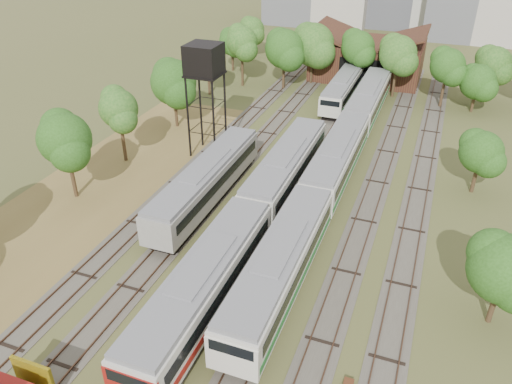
% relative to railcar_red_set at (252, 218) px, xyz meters
% --- Properties ---
extents(ground, '(240.00, 240.00, 0.00)m').
position_rel_railcar_red_set_xyz_m(ground, '(2.00, -11.73, -2.13)').
color(ground, '#475123').
rests_on(ground, ground).
extents(dry_grass_patch, '(14.00, 60.00, 0.04)m').
position_rel_railcar_red_set_xyz_m(dry_grass_patch, '(-16.00, -3.73, -2.11)').
color(dry_grass_patch, brown).
rests_on(dry_grass_patch, ground).
extents(tracks, '(24.60, 80.00, 0.19)m').
position_rel_railcar_red_set_xyz_m(tracks, '(1.33, 13.27, -2.09)').
color(tracks, '#4C473D').
rests_on(tracks, ground).
extents(railcar_red_set, '(3.26, 34.57, 4.03)m').
position_rel_railcar_red_set_xyz_m(railcar_red_set, '(0.00, 0.00, 0.00)').
color(railcar_red_set, black).
rests_on(railcar_red_set, ground).
extents(railcar_green_set, '(3.20, 52.07, 3.96)m').
position_rel_railcar_red_set_xyz_m(railcar_green_set, '(4.00, 12.48, -0.04)').
color(railcar_green_set, black).
rests_on(railcar_green_set, ground).
extents(railcar_rear, '(2.87, 16.08, 3.55)m').
position_rel_railcar_red_set_xyz_m(railcar_rear, '(0.00, 34.07, -0.26)').
color(railcar_rear, black).
rests_on(railcar_rear, ground).
extents(old_grey_coach, '(3.03, 18.00, 3.74)m').
position_rel_railcar_red_set_xyz_m(old_grey_coach, '(-6.00, 4.17, -0.09)').
color(old_grey_coach, black).
rests_on(old_grey_coach, ground).
extents(water_tower, '(3.41, 3.41, 11.77)m').
position_rel_railcar_red_set_xyz_m(water_tower, '(-10.28, 13.42, 7.79)').
color(water_tower, black).
rests_on(water_tower, ground).
extents(maintenance_shed, '(16.45, 11.55, 7.58)m').
position_rel_railcar_red_set_xyz_m(maintenance_shed, '(1.00, 46.25, 0.78)').
color(maintenance_shed, '#3B1B15').
rests_on(maintenance_shed, ground).
extents(tree_band_left, '(7.64, 75.26, 8.19)m').
position_rel_railcar_red_set_xyz_m(tree_band_left, '(-18.24, 10.05, 3.17)').
color(tree_band_left, '#382616').
rests_on(tree_band_left, ground).
extents(tree_band_far, '(43.94, 9.99, 9.60)m').
position_rel_railcar_red_set_xyz_m(tree_band_far, '(2.82, 38.76, 3.78)').
color(tree_band_far, '#382616').
rests_on(tree_band_far, ground).
extents(tree_band_right, '(5.79, 43.89, 6.60)m').
position_rel_railcar_red_set_xyz_m(tree_band_right, '(17.00, 15.98, 2.02)').
color(tree_band_right, '#382616').
rests_on(tree_band_right, ground).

